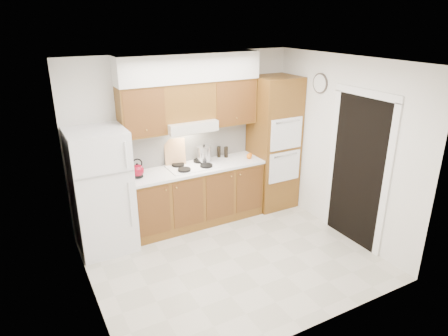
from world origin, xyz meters
name	(u,v)px	position (x,y,z in m)	size (l,w,h in m)	color
floor	(233,259)	(0.00, 0.00, 0.00)	(3.60, 3.60, 0.00)	beige
ceiling	(234,62)	(0.00, 0.00, 2.60)	(3.60, 3.60, 0.00)	white
wall_back	(185,139)	(0.00, 1.50, 1.30)	(3.60, 0.02, 2.60)	white
wall_left	(83,200)	(-1.80, 0.00, 1.30)	(0.02, 3.00, 2.60)	white
wall_right	(342,148)	(1.80, 0.00, 1.30)	(0.02, 3.00, 2.60)	white
fridge	(102,191)	(-1.41, 1.14, 0.86)	(0.75, 0.72, 1.72)	white
base_cabinets	(196,196)	(0.02, 1.20, 0.45)	(2.11, 0.60, 0.90)	brown
countertop	(196,168)	(0.03, 1.19, 0.92)	(2.13, 0.62, 0.04)	white
backsplash	(187,144)	(0.02, 1.49, 1.22)	(2.11, 0.03, 0.56)	white
oven_cabinet	(273,143)	(1.44, 1.18, 1.10)	(0.70, 0.65, 2.20)	brown
upper_cab_left	(141,111)	(-0.71, 1.33, 1.85)	(0.63, 0.33, 0.70)	brown
upper_cab_right	(231,101)	(0.72, 1.33, 1.85)	(0.73, 0.33, 0.70)	brown
range_hood	(189,125)	(-0.02, 1.27, 1.57)	(0.75, 0.45, 0.15)	silver
upper_cab_over_hood	(187,101)	(-0.02, 1.33, 1.92)	(0.75, 0.33, 0.55)	brown
soffit	(189,67)	(0.03, 1.32, 2.40)	(2.13, 0.36, 0.40)	silver
cooktop	(192,166)	(-0.02, 1.21, 0.95)	(0.74, 0.50, 0.01)	white
doorway	(357,172)	(1.79, -0.35, 1.05)	(0.02, 0.90, 2.10)	black
wall_clock	(320,83)	(1.79, 0.55, 2.15)	(0.30, 0.30, 0.02)	#3F3833
kettle	(138,171)	(-0.88, 1.19, 1.04)	(0.18, 0.18, 0.18)	maroon
cutting_board	(175,152)	(-0.21, 1.42, 1.14)	(0.32, 0.02, 0.42)	tan
stock_pot	(204,154)	(0.22, 1.30, 1.08)	(0.21, 0.21, 0.22)	silver
condiment_a	(205,153)	(0.31, 1.45, 1.03)	(0.05, 0.05, 0.18)	black
condiment_b	(219,152)	(0.54, 1.41, 1.03)	(0.06, 0.06, 0.18)	black
condiment_c	(226,152)	(0.64, 1.35, 1.03)	(0.06, 0.06, 0.18)	black
orange_near	(250,155)	(0.98, 1.17, 0.98)	(0.07, 0.07, 0.07)	orange
orange_far	(249,156)	(0.92, 1.10, 0.98)	(0.09, 0.09, 0.09)	orange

